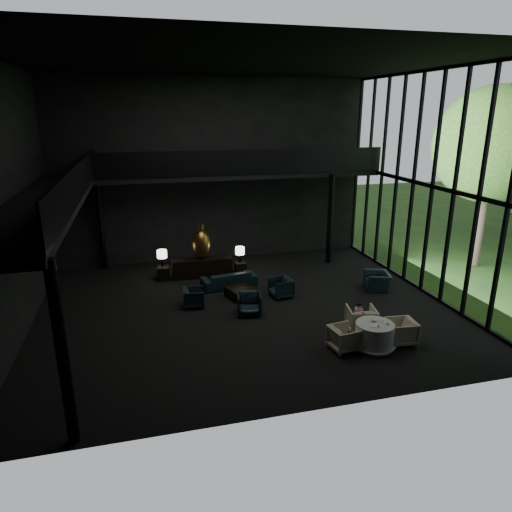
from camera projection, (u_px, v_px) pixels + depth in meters
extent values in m
cube|color=black|center=(245.00, 308.00, 15.97)|extent=(14.00, 12.00, 0.02)
cube|color=black|center=(244.00, 61.00, 13.55)|extent=(14.00, 12.00, 0.02)
cube|color=black|center=(214.00, 172.00, 20.30)|extent=(14.00, 0.04, 8.00)
cube|color=black|center=(311.00, 244.00, 9.22)|extent=(14.00, 0.04, 8.00)
cube|color=black|center=(8.00, 205.00, 13.10)|extent=(0.04, 12.00, 8.00)
cube|color=black|center=(45.00, 203.00, 13.34)|extent=(2.00, 12.00, 0.25)
cube|color=black|center=(241.00, 174.00, 19.62)|extent=(12.00, 2.00, 0.25)
cube|color=black|center=(79.00, 182.00, 13.39)|extent=(0.06, 12.00, 1.00)
cube|color=black|center=(246.00, 162.00, 18.51)|extent=(12.00, 0.06, 1.00)
cylinder|color=black|center=(62.00, 356.00, 8.92)|extent=(0.24, 0.24, 4.00)
cylinder|color=black|center=(101.00, 224.00, 19.44)|extent=(0.24, 0.24, 4.00)
cylinder|color=black|center=(330.00, 219.00, 20.20)|extent=(0.24, 0.24, 4.00)
cylinder|color=#382D23|center=(482.00, 211.00, 19.69)|extent=(0.36, 0.36, 4.90)
sphere|color=#2B5E21|center=(492.00, 145.00, 18.84)|extent=(4.80, 4.80, 4.80)
cube|color=black|center=(202.00, 268.00, 18.89)|extent=(2.45, 0.56, 0.78)
ellipsoid|color=#B68B2E|center=(201.00, 244.00, 18.66)|extent=(0.78, 0.78, 1.20)
cylinder|color=#B68B2E|center=(201.00, 227.00, 18.44)|extent=(0.27, 0.27, 0.24)
cube|color=black|center=(163.00, 273.00, 18.59)|extent=(0.49, 0.49, 0.54)
cylinder|color=black|center=(162.00, 262.00, 18.58)|extent=(0.12, 0.12, 0.35)
cylinder|color=white|center=(162.00, 254.00, 18.48)|extent=(0.40, 0.40, 0.32)
cube|color=black|center=(240.00, 268.00, 19.26)|extent=(0.46, 0.46, 0.51)
cylinder|color=black|center=(240.00, 258.00, 19.18)|extent=(0.12, 0.12, 0.34)
cylinder|color=white|center=(240.00, 251.00, 19.08)|extent=(0.39, 0.39, 0.31)
imported|color=black|center=(229.00, 276.00, 17.79)|extent=(2.25, 0.99, 0.85)
imported|color=black|center=(194.00, 297.00, 15.99)|extent=(0.67, 0.71, 0.68)
imported|color=#132532|center=(281.00, 287.00, 16.82)|extent=(0.82, 0.86, 0.79)
imported|color=#1F2E33|center=(249.00, 302.00, 15.36)|extent=(0.95, 0.90, 0.84)
imported|color=black|center=(377.00, 279.00, 17.57)|extent=(0.82, 1.06, 0.81)
cube|color=black|center=(240.00, 293.00, 16.80)|extent=(1.13, 1.13, 0.39)
cylinder|color=white|center=(374.00, 335.00, 13.20)|extent=(1.10, 1.10, 0.75)
cone|color=white|center=(373.00, 345.00, 13.30)|extent=(1.25, 1.25, 0.10)
imported|color=beige|center=(361.00, 316.00, 14.17)|extent=(1.10, 1.05, 0.97)
imported|color=#C4B693|center=(401.00, 330.00, 13.45)|extent=(0.82, 0.86, 0.82)
imported|color=beige|center=(344.00, 337.00, 13.08)|extent=(0.83, 0.87, 0.79)
cylinder|color=#DA9AAB|center=(358.00, 314.00, 14.02)|extent=(0.25, 0.25, 0.36)
sphere|color=#D8A884|center=(359.00, 305.00, 13.94)|extent=(0.18, 0.18, 0.18)
ellipsoid|color=black|center=(359.00, 305.00, 13.93)|extent=(0.19, 0.19, 0.13)
cylinder|color=white|center=(375.00, 326.00, 12.94)|extent=(0.30, 0.30, 0.02)
cylinder|color=white|center=(381.00, 320.00, 13.32)|extent=(0.22, 0.22, 0.02)
cylinder|color=white|center=(385.00, 323.00, 13.10)|extent=(0.19, 0.19, 0.01)
cylinder|color=white|center=(388.00, 323.00, 13.02)|extent=(0.11, 0.11, 0.06)
ellipsoid|color=white|center=(373.00, 320.00, 13.21)|extent=(0.15, 0.15, 0.08)
cylinder|color=#99999E|center=(378.00, 326.00, 12.88)|extent=(0.07, 0.07, 0.08)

